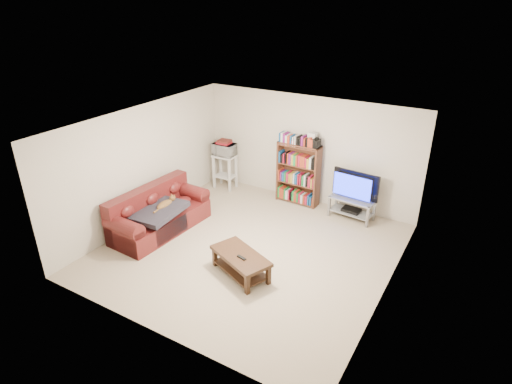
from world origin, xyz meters
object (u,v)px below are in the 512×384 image
Objects in this scene: sofa at (158,215)px; tv_stand at (352,205)px; bookshelf at (298,173)px; coffee_table at (241,260)px.

sofa is 4.00m from tv_stand.
tv_stand is at bearing -3.08° from bookshelf.
coffee_table is at bearing -81.04° from bookshelf.
coffee_table is 3.02m from tv_stand.
tv_stand reaches higher than coffee_table.
coffee_table is 0.87× the size of bookshelf.
coffee_table is (2.25, -0.45, -0.04)m from sofa.
sofa is at bearing -168.47° from coffee_table.
bookshelf is at bearing 56.49° from sofa.
tv_stand is (3.20, 2.41, 0.00)m from sofa.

